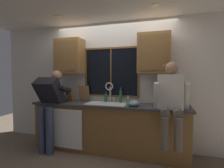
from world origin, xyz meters
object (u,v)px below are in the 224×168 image
at_px(mixing_bowl, 133,103).
at_px(bottle_green_glass, 121,96).
at_px(bottle_tall_clear, 106,98).
at_px(cutting_board, 84,93).
at_px(person_standing, 50,101).
at_px(person_sitting_on_counter, 171,98).
at_px(soap_dispenser, 128,102).
at_px(knife_block, 71,96).

bearing_deg(mixing_bowl, bottle_green_glass, 137.02).
height_order(bottle_green_glass, bottle_tall_clear, bottle_green_glass).
relative_size(cutting_board, bottle_green_glass, 1.05).
xyz_separation_m(person_standing, person_sitting_on_counter, (2.21, 0.04, 0.14)).
relative_size(person_sitting_on_counter, cutting_board, 3.88).
height_order(person_sitting_on_counter, soap_dispenser, person_sitting_on_counter).
bearing_deg(soap_dispenser, bottle_green_glass, 122.01).
xyz_separation_m(person_sitting_on_counter, mixing_bowl, (-0.62, 0.15, -0.13)).
bearing_deg(soap_dispenser, person_sitting_on_counter, -6.52).
distance_m(person_standing, mixing_bowl, 1.60).
bearing_deg(knife_block, soap_dispenser, -11.04).
distance_m(soap_dispenser, bottle_green_glass, 0.42).
bearing_deg(cutting_board, bottle_tall_clear, -4.55).
bearing_deg(cutting_board, bottle_green_glass, -3.74).
bearing_deg(bottle_green_glass, person_standing, -159.64).
relative_size(person_sitting_on_counter, mixing_bowl, 5.64).
relative_size(knife_block, mixing_bowl, 1.44).
height_order(person_sitting_on_counter, knife_block, person_sitting_on_counter).
xyz_separation_m(person_sitting_on_counter, cutting_board, (-1.75, 0.49, -0.02)).
xyz_separation_m(soap_dispenser, bottle_green_glass, (-0.22, 0.35, 0.05)).
height_order(mixing_bowl, bottle_green_glass, bottle_green_glass).
height_order(knife_block, mixing_bowl, knife_block).
relative_size(knife_block, bottle_green_glass, 1.04).
bearing_deg(person_sitting_on_counter, bottle_tall_clear, 160.20).
distance_m(soap_dispenser, bottle_tall_clear, 0.65).
relative_size(mixing_bowl, soap_dispenser, 1.15).
bearing_deg(knife_block, bottle_tall_clear, 9.00).
height_order(person_standing, person_sitting_on_counter, person_sitting_on_counter).
relative_size(person_standing, cutting_board, 4.80).
bearing_deg(knife_block, mixing_bowl, -7.48).
height_order(knife_block, soap_dispenser, knife_block).
bearing_deg(bottle_green_glass, soap_dispenser, -57.99).
xyz_separation_m(person_sitting_on_counter, bottle_green_glass, (-0.93, 0.43, -0.06)).
xyz_separation_m(person_standing, knife_block, (0.23, 0.37, 0.07)).
height_order(person_standing, bottle_green_glass, person_standing).
bearing_deg(bottle_green_glass, mixing_bowl, -42.98).
height_order(knife_block, bottle_tall_clear, knife_block).
distance_m(person_sitting_on_counter, mixing_bowl, 0.66).
relative_size(person_standing, soap_dispenser, 8.01).
relative_size(person_standing, bottle_green_glass, 5.05).
height_order(cutting_board, bottle_tall_clear, cutting_board).
bearing_deg(soap_dispenser, bottle_tall_clear, 145.58).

